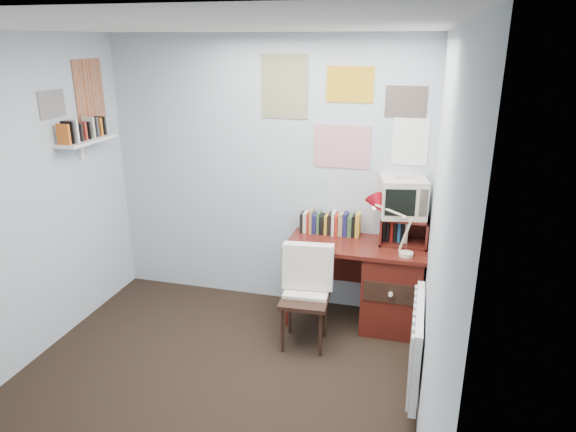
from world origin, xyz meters
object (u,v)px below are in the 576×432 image
object	(u,v)px
desk	(386,284)
radiator	(417,345)
desk_chair	(305,300)
desk_lamp	(408,232)
wall_shelf	(87,140)
tv_riser	(404,230)
crt_tv	(403,195)

from	to	relation	value
desk	radiator	size ratio (longest dim) A/B	1.50
desk_chair	desk_lamp	world-z (taller)	desk_lamp
desk_chair	radiator	xyz separation A→B (m)	(0.91, -0.44, 0.01)
desk_chair	wall_shelf	bearing A→B (deg)	173.76
desk_chair	desk_lamp	xyz separation A→B (m)	(0.77, 0.32, 0.56)
tv_riser	crt_tv	world-z (taller)	crt_tv
crt_tv	radiator	bearing A→B (deg)	-90.17
wall_shelf	crt_tv	bearing A→B (deg)	10.87
desk_chair	radiator	world-z (taller)	desk_chair
crt_tv	wall_shelf	xyz separation A→B (m)	(-2.66, -0.51, 0.43)
desk	desk_lamp	size ratio (longest dim) A/B	2.86
desk_lamp	wall_shelf	bearing A→B (deg)	170.36
desk	radiator	xyz separation A→B (m)	(0.29, -0.93, 0.01)
desk	wall_shelf	xyz separation A→B (m)	(-2.57, -0.38, 1.21)
crt_tv	wall_shelf	distance (m)	2.74
radiator	desk_lamp	bearing A→B (deg)	99.92
desk_chair	desk_lamp	distance (m)	1.01
desk_lamp	tv_riser	size ratio (longest dim) A/B	1.05
wall_shelf	radiator	bearing A→B (deg)	-10.89
desk	desk_chair	size ratio (longest dim) A/B	1.46
desk	desk_chair	bearing A→B (deg)	-141.95
crt_tv	wall_shelf	world-z (taller)	wall_shelf
desk	crt_tv	bearing A→B (deg)	57.18
radiator	tv_riser	bearing A→B (deg)	99.28
desk	radiator	world-z (taller)	desk
desk	desk_chair	distance (m)	0.79
crt_tv	tv_riser	bearing A→B (deg)	-41.22
desk_chair	tv_riser	bearing A→B (deg)	35.73
desk	tv_riser	world-z (taller)	tv_riser
crt_tv	radiator	distance (m)	1.33
radiator	wall_shelf	bearing A→B (deg)	169.11
desk_chair	radiator	bearing A→B (deg)	-29.25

